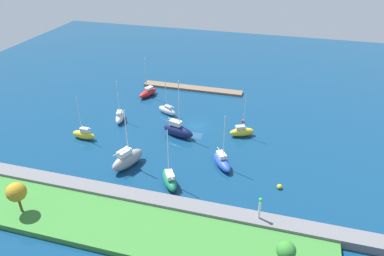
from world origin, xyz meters
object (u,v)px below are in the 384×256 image
(sailboat_navy_outer_mooring, at_px, (178,130))
(mooring_buoy_yellow, at_px, (279,187))
(pier_dock, at_px, (192,88))
(park_tree_mideast, at_px, (286,251))
(sailboat_red_inner_mooring, at_px, (148,93))
(sailboat_blue_near_pier, at_px, (222,161))
(sailboat_yellow_lone_north, at_px, (242,132))
(sailboat_white_lone_south, at_px, (120,117))
(sailboat_yellow_off_beacon, at_px, (84,134))
(harbor_beacon, at_px, (260,207))
(park_tree_east, at_px, (16,192))
(mooring_buoy_red, at_px, (243,121))
(sailboat_green_east_end, at_px, (169,179))
(sailboat_gray_by_breakwater, at_px, (127,159))
(sailboat_white_mid_basin, at_px, (167,110))

(sailboat_navy_outer_mooring, distance_m, mooring_buoy_yellow, 24.94)
(sailboat_navy_outer_mooring, bearing_deg, pier_dock, 114.42)
(park_tree_mideast, height_order, sailboat_red_inner_mooring, sailboat_red_inner_mooring)
(sailboat_blue_near_pier, bearing_deg, sailboat_yellow_lone_north, 136.40)
(pier_dock, relative_size, sailboat_white_lone_south, 2.84)
(sailboat_yellow_off_beacon, relative_size, sailboat_navy_outer_mooring, 0.76)
(sailboat_blue_near_pier, bearing_deg, harbor_beacon, -3.10)
(park_tree_east, relative_size, sailboat_red_inner_mooring, 0.50)
(park_tree_mideast, relative_size, sailboat_navy_outer_mooring, 0.34)
(pier_dock, xyz_separation_m, harbor_beacon, (-23.07, 45.96, 3.30))
(sailboat_white_lone_south, relative_size, mooring_buoy_red, 14.42)
(pier_dock, distance_m, sailboat_yellow_off_beacon, 34.31)
(sailboat_yellow_off_beacon, distance_m, mooring_buoy_red, 34.91)
(sailboat_blue_near_pier, relative_size, sailboat_yellow_lone_north, 1.11)
(park_tree_east, relative_size, sailboat_blue_near_pier, 0.49)
(park_tree_mideast, relative_size, sailboat_yellow_off_beacon, 0.44)
(sailboat_yellow_off_beacon, bearing_deg, sailboat_blue_near_pier, 179.35)
(park_tree_mideast, bearing_deg, sailboat_white_lone_south, -39.86)
(sailboat_yellow_off_beacon, height_order, sailboat_red_inner_mooring, sailboat_red_inner_mooring)
(park_tree_east, distance_m, sailboat_white_lone_south, 32.32)
(mooring_buoy_red, bearing_deg, park_tree_mideast, 105.92)
(sailboat_yellow_off_beacon, distance_m, sailboat_blue_near_pier, 29.78)
(pier_dock, height_order, park_tree_mideast, park_tree_mideast)
(sailboat_green_east_end, bearing_deg, sailboat_red_inner_mooring, -4.31)
(pier_dock, relative_size, sailboat_blue_near_pier, 2.55)
(pier_dock, xyz_separation_m, sailboat_yellow_off_beacon, (14.86, 30.91, 0.79))
(mooring_buoy_yellow, bearing_deg, sailboat_gray_by_breakwater, 2.24)
(sailboat_yellow_lone_north, xyz_separation_m, mooring_buoy_yellow, (-8.90, 15.59, -0.64))
(sailboat_yellow_off_beacon, bearing_deg, park_tree_mideast, 154.42)
(park_tree_mideast, bearing_deg, mooring_buoy_yellow, -84.82)
(pier_dock, relative_size, sailboat_yellow_lone_north, 2.84)
(pier_dock, bearing_deg, harbor_beacon, 116.66)
(harbor_beacon, xyz_separation_m, park_tree_mideast, (-4.08, 7.64, 0.39))
(sailboat_white_lone_south, distance_m, sailboat_green_east_end, 26.21)
(park_tree_east, bearing_deg, park_tree_mideast, -179.65)
(sailboat_yellow_off_beacon, bearing_deg, sailboat_red_inner_mooring, -99.05)
(sailboat_yellow_lone_north, bearing_deg, harbor_beacon, -100.51)
(mooring_buoy_yellow, bearing_deg, sailboat_blue_near_pier, -19.26)
(park_tree_east, height_order, sailboat_blue_near_pier, sailboat_blue_near_pier)
(sailboat_white_mid_basin, bearing_deg, sailboat_gray_by_breakwater, 114.25)
(pier_dock, xyz_separation_m, sailboat_blue_near_pier, (-14.87, 32.70, 0.77))
(pier_dock, bearing_deg, sailboat_yellow_lone_north, 128.67)
(pier_dock, relative_size, mooring_buoy_red, 40.99)
(pier_dock, relative_size, mooring_buoy_yellow, 32.33)
(sailboat_white_mid_basin, bearing_deg, park_tree_east, 99.45)
(sailboat_white_mid_basin, xyz_separation_m, sailboat_yellow_lone_north, (-18.52, 5.32, 0.08))
(harbor_beacon, bearing_deg, pier_dock, -63.34)
(pier_dock, bearing_deg, park_tree_east, 77.34)
(sailboat_navy_outer_mooring, bearing_deg, harbor_beacon, -32.06)
(sailboat_navy_outer_mooring, xyz_separation_m, sailboat_red_inner_mooring, (13.64, -17.13, -0.43))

